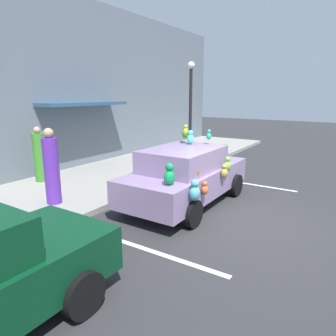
% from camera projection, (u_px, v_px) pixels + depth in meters
% --- Properties ---
extents(ground_plane, '(60.00, 60.00, 0.00)m').
position_uv_depth(ground_plane, '(236.00, 219.00, 7.27)').
color(ground_plane, '#2D2D30').
extents(sidewalk, '(24.00, 4.00, 0.15)m').
position_uv_depth(sidewalk, '(88.00, 184.00, 9.91)').
color(sidewalk, gray).
rests_on(sidewalk, ground).
extents(storefront_building, '(24.00, 1.25, 6.40)m').
position_uv_depth(storefront_building, '(39.00, 85.00, 10.32)').
color(storefront_building, slate).
rests_on(storefront_building, ground).
extents(parking_stripe_front, '(0.12, 3.60, 0.01)m').
position_uv_depth(parking_stripe_front, '(241.00, 183.00, 10.29)').
color(parking_stripe_front, silver).
rests_on(parking_stripe_front, ground).
extents(parking_stripe_rear, '(0.12, 3.60, 0.01)m').
position_uv_depth(parking_stripe_rear, '(143.00, 248.00, 5.92)').
color(parking_stripe_rear, silver).
rests_on(parking_stripe_rear, ground).
extents(plush_covered_car, '(4.20, 2.11, 2.09)m').
position_uv_depth(plush_covered_car, '(186.00, 175.00, 8.16)').
color(plush_covered_car, '#8F779F').
rests_on(plush_covered_car, ground).
extents(teddy_bear_on_sidewalk, '(0.33, 0.28, 0.64)m').
position_uv_depth(teddy_bear_on_sidewalk, '(150.00, 165.00, 10.85)').
color(teddy_bear_on_sidewalk, beige).
rests_on(teddy_bear_on_sidewalk, sidewalk).
extents(street_lamp_post, '(0.28, 0.28, 3.94)m').
position_uv_depth(street_lamp_post, '(191.00, 103.00, 11.80)').
color(street_lamp_post, black).
rests_on(street_lamp_post, sidewalk).
extents(pedestrian_near_shopfront, '(0.38, 0.38, 1.94)m').
position_uv_depth(pedestrian_near_shopfront, '(52.00, 169.00, 7.74)').
color(pedestrian_near_shopfront, '#5E2CAC').
rests_on(pedestrian_near_shopfront, sidewalk).
extents(pedestrian_walking_past, '(0.36, 0.36, 1.76)m').
position_uv_depth(pedestrian_walking_past, '(39.00, 156.00, 9.77)').
color(pedestrian_walking_past, '#3D8B2D').
rests_on(pedestrian_walking_past, sidewalk).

